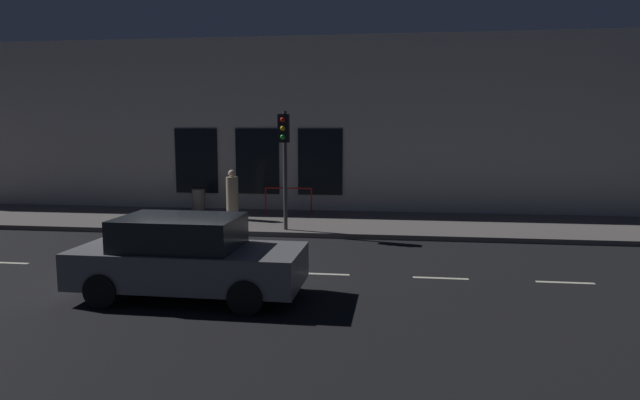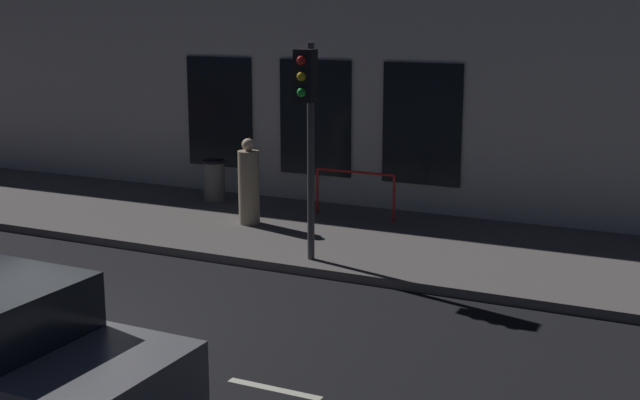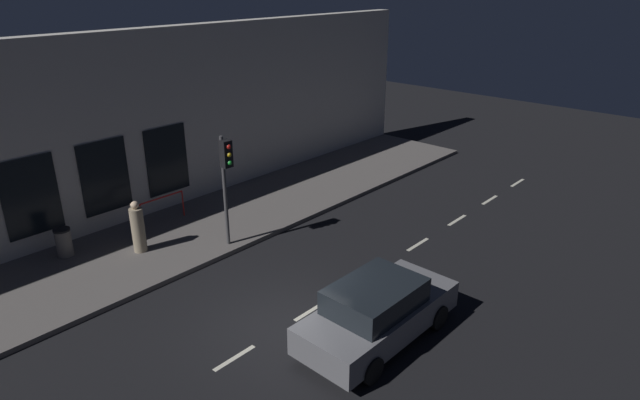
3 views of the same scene
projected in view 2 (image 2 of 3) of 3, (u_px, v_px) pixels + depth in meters
name	position (u px, v px, depth m)	size (l,w,h in m)	color
ground_plane	(37.00, 339.00, 11.44)	(60.00, 60.00, 0.00)	black
sidewalk	(266.00, 227.00, 16.92)	(4.50, 32.00, 0.15)	#5B5654
building_facade	(322.00, 56.00, 18.45)	(0.65, 32.00, 6.62)	beige
lane_centre_line	(97.00, 351.00, 11.01)	(0.12, 27.20, 0.01)	beige
traffic_light	(307.00, 107.00, 13.87)	(0.46, 0.32, 3.62)	#424244
pedestrian_0	(249.00, 185.00, 16.77)	(0.57, 0.57, 1.69)	gray
trash_bin	(214.00, 180.00, 18.85)	(0.50, 0.50, 0.91)	slate
red_railing	(355.00, 184.00, 17.21)	(0.05, 1.73, 0.97)	red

